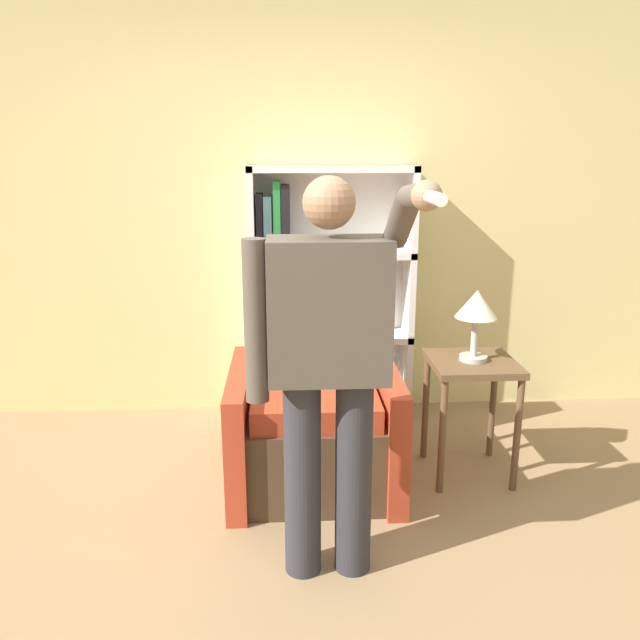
% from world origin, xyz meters
% --- Properties ---
extents(ground_plane, '(14.00, 14.00, 0.00)m').
position_xyz_m(ground_plane, '(0.00, 0.00, 0.00)').
color(ground_plane, '#937551').
extents(wall_back, '(8.00, 0.06, 2.80)m').
position_xyz_m(wall_back, '(0.00, 2.03, 1.40)').
color(wall_back, '#DBCC84').
rests_on(wall_back, ground_plane).
extents(bookcase, '(1.03, 0.28, 1.62)m').
position_xyz_m(bookcase, '(0.13, 1.87, 0.80)').
color(bookcase, white).
rests_on(bookcase, ground_plane).
extents(armchair, '(0.86, 0.85, 1.22)m').
position_xyz_m(armchair, '(0.07, 1.05, 0.38)').
color(armchair, '#4C3823').
rests_on(armchair, ground_plane).
extents(person_standing, '(0.61, 0.78, 1.63)m').
position_xyz_m(person_standing, '(0.09, 0.24, 0.93)').
color(person_standing, '#2D2D33').
rests_on(person_standing, ground_plane).
extents(side_table, '(0.44, 0.44, 0.65)m').
position_xyz_m(side_table, '(0.91, 1.02, 0.53)').
color(side_table, brown).
rests_on(side_table, ground_plane).
extents(table_lamp, '(0.22, 0.22, 0.37)m').
position_xyz_m(table_lamp, '(0.91, 1.02, 0.92)').
color(table_lamp, '#B7B2A8').
rests_on(table_lamp, side_table).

